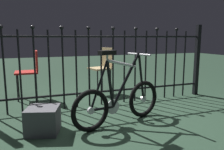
{
  "coord_description": "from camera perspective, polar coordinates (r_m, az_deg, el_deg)",
  "views": [
    {
      "loc": [
        -1.12,
        -2.64,
        1.06
      ],
      "look_at": [
        -0.04,
        0.2,
        0.55
      ],
      "focal_mm": 36.34,
      "sensor_mm": 36.0,
      "label": 1
    }
  ],
  "objects": [
    {
      "name": "display_crate",
      "position": [
        2.69,
        -16.95,
        -10.76
      ],
      "size": [
        0.43,
        0.43,
        0.29
      ],
      "primitive_type": "cube",
      "rotation": [
        0.0,
        0.0,
        -0.3
      ],
      "color": "#4C4C51",
      "rests_on": "ground"
    },
    {
      "name": "iron_fence",
      "position": [
        3.51,
        -3.14,
        2.68
      ],
      "size": [
        3.67,
        0.07,
        1.28
      ],
      "color": "black",
      "rests_on": "ground"
    },
    {
      "name": "chair_tan",
      "position": [
        4.32,
        -2.25,
        2.5
      ],
      "size": [
        0.44,
        0.44,
        0.86
      ],
      "color": "black",
      "rests_on": "ground"
    },
    {
      "name": "ground_plane",
      "position": [
        3.05,
        2.15,
        -10.78
      ],
      "size": [
        20.0,
        20.0,
        0.0
      ],
      "primitive_type": "plane",
      "color": "#23392A"
    },
    {
      "name": "chair_red",
      "position": [
        4.14,
        -19.78,
        1.42
      ],
      "size": [
        0.39,
        0.38,
        0.83
      ],
      "color": "black",
      "rests_on": "ground"
    },
    {
      "name": "bicycle",
      "position": [
        2.79,
        1.82,
        -6.25
      ],
      "size": [
        1.27,
        0.49,
        0.91
      ],
      "color": "black",
      "rests_on": "ground"
    }
  ]
}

